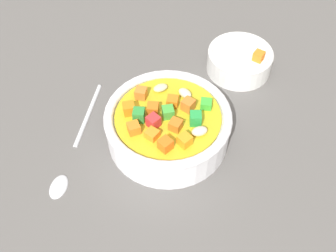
# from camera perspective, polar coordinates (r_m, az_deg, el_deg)

# --- Properties ---
(ground_plane) EXTENTS (1.40, 1.40, 0.02)m
(ground_plane) POSITION_cam_1_polar(r_m,az_deg,el_deg) (0.57, 0.00, -2.35)
(ground_plane) COLOR #565451
(soup_bowl_main) EXTENTS (0.17, 0.17, 0.07)m
(soup_bowl_main) POSITION_cam_1_polar(r_m,az_deg,el_deg) (0.53, -0.01, 0.21)
(soup_bowl_main) COLOR white
(soup_bowl_main) RESTS_ON ground_plane
(spoon) EXTENTS (0.13, 0.18, 0.01)m
(spoon) POSITION_cam_1_polar(r_m,az_deg,el_deg) (0.55, -14.15, -4.15)
(spoon) COLOR silver
(spoon) RESTS_ON ground_plane
(side_bowl_small) EXTENTS (0.11, 0.11, 0.05)m
(side_bowl_small) POSITION_cam_1_polar(r_m,az_deg,el_deg) (0.65, 10.48, 9.51)
(side_bowl_small) COLOR white
(side_bowl_small) RESTS_ON ground_plane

